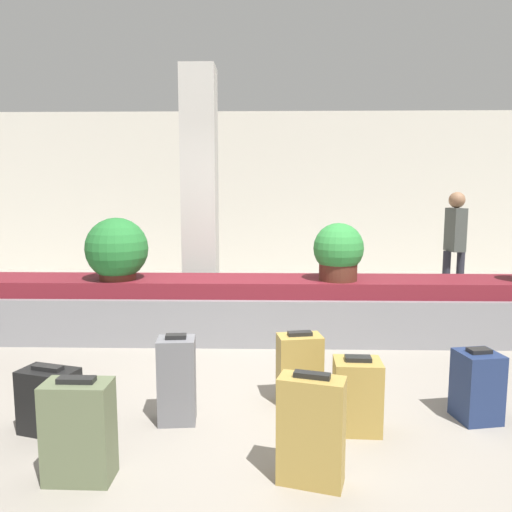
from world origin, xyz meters
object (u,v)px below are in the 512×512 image
(pillar, at_px, (200,194))
(traveler_0, at_px, (455,238))
(suitcase_7, at_px, (49,401))
(potted_plant_1, at_px, (338,252))
(suitcase_0, at_px, (79,431))
(suitcase_5, at_px, (477,386))
(suitcase_4, at_px, (299,368))
(suitcase_2, at_px, (177,380))
(suitcase_1, at_px, (311,430))
(suitcase_6, at_px, (357,395))
(potted_plant_2, at_px, (117,250))

(pillar, height_order, traveler_0, pillar)
(suitcase_7, height_order, potted_plant_1, potted_plant_1)
(suitcase_0, distance_m, suitcase_7, 0.70)
(pillar, distance_m, suitcase_5, 4.07)
(suitcase_4, bearing_deg, suitcase_7, -172.54)
(suitcase_2, bearing_deg, suitcase_1, -44.88)
(suitcase_6, bearing_deg, suitcase_4, 130.93)
(suitcase_0, xyz_separation_m, potted_plant_1, (1.84, 2.73, 0.69))
(suitcase_5, relative_size, suitcase_7, 1.12)
(suitcase_7, xyz_separation_m, potted_plant_2, (-0.16, 2.16, 0.77))
(suitcase_2, distance_m, potted_plant_1, 2.53)
(suitcase_4, height_order, suitcase_6, suitcase_4)
(suitcase_4, xyz_separation_m, suitcase_7, (-1.74, -0.54, -0.05))
(suitcase_2, height_order, suitcase_7, suitcase_2)
(pillar, relative_size, suitcase_6, 6.02)
(suitcase_5, distance_m, potted_plant_2, 3.76)
(suitcase_2, xyz_separation_m, potted_plant_1, (1.41, 1.99, 0.68))
(suitcase_1, xyz_separation_m, suitcase_4, (0.00, 1.10, -0.04))
(potted_plant_1, relative_size, traveler_0, 0.38)
(suitcase_2, height_order, suitcase_6, suitcase_2)
(suitcase_6, xyz_separation_m, suitcase_7, (-2.11, -0.08, -0.03))
(pillar, distance_m, suitcase_7, 3.60)
(suitcase_6, bearing_deg, suitcase_2, 177.73)
(pillar, relative_size, potted_plant_2, 4.70)
(suitcase_6, relative_size, suitcase_7, 1.12)
(suitcase_5, relative_size, suitcase_6, 1.00)
(traveler_0, bearing_deg, suitcase_6, 144.15)
(suitcase_1, height_order, potted_plant_1, potted_plant_1)
(suitcase_2, distance_m, suitcase_6, 1.27)
(suitcase_1, distance_m, suitcase_4, 1.10)
(suitcase_0, xyz_separation_m, suitcase_1, (1.32, -0.00, 0.02))
(suitcase_7, xyz_separation_m, traveler_0, (4.18, 3.98, 0.74))
(suitcase_1, relative_size, suitcase_4, 1.15)
(suitcase_1, xyz_separation_m, traveler_0, (2.44, 4.54, 0.65))
(suitcase_1, relative_size, potted_plant_2, 0.96)
(suitcase_4, height_order, potted_plant_1, potted_plant_1)
(suitcase_5, bearing_deg, potted_plant_1, 100.89)
(pillar, relative_size, suitcase_2, 4.95)
(suitcase_1, relative_size, traveler_0, 0.40)
(suitcase_4, bearing_deg, suitcase_2, -167.88)
(pillar, bearing_deg, suitcase_0, -92.89)
(potted_plant_2, bearing_deg, potted_plant_1, 0.32)
(pillar, bearing_deg, suitcase_5, -51.48)
(suitcase_6, distance_m, potted_plant_2, 3.17)
(suitcase_1, distance_m, suitcase_5, 1.51)
(suitcase_7, bearing_deg, suitcase_0, -37.07)
(suitcase_2, bearing_deg, suitcase_6, -9.96)
(potted_plant_2, bearing_deg, suitcase_7, -85.75)
(potted_plant_2, bearing_deg, suitcase_5, -30.92)
(suitcase_4, distance_m, potted_plant_1, 1.85)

